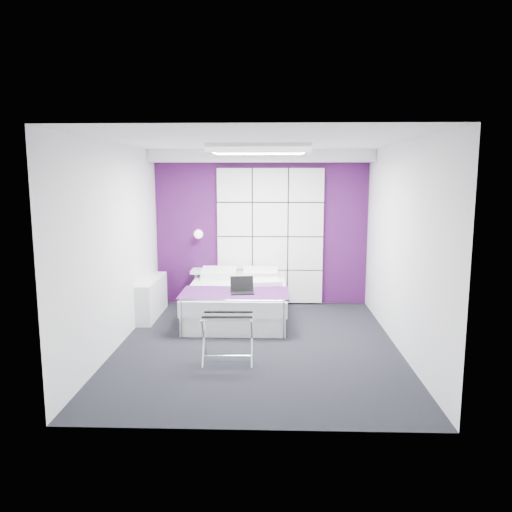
{
  "coord_description": "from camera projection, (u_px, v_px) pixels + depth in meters",
  "views": [
    {
      "loc": [
        0.18,
        -6.24,
        2.19
      ],
      "look_at": [
        -0.03,
        0.35,
        1.12
      ],
      "focal_mm": 35.0,
      "sensor_mm": 36.0,
      "label": 1
    }
  ],
  "objects": [
    {
      "name": "floor",
      "position": [
        257.0,
        345.0,
        6.51
      ],
      "size": [
        4.4,
        4.4,
        0.0
      ],
      "primitive_type": "plane",
      "color": "black",
      "rests_on": "ground"
    },
    {
      "name": "ceiling",
      "position": [
        258.0,
        142.0,
        6.1
      ],
      "size": [
        4.4,
        4.4,
        0.0
      ],
      "primitive_type": "plane",
      "rotation": [
        3.14,
        0.0,
        0.0
      ],
      "color": "white",
      "rests_on": "wall_back"
    },
    {
      "name": "wall_back",
      "position": [
        261.0,
        228.0,
        8.47
      ],
      "size": [
        3.6,
        0.0,
        3.6
      ],
      "primitive_type": "plane",
      "rotation": [
        1.57,
        0.0,
        0.0
      ],
      "color": "white",
      "rests_on": "floor"
    },
    {
      "name": "wall_left",
      "position": [
        117.0,
        246.0,
        6.36
      ],
      "size": [
        0.0,
        4.4,
        4.4
      ],
      "primitive_type": "plane",
      "rotation": [
        1.57,
        0.0,
        1.57
      ],
      "color": "white",
      "rests_on": "floor"
    },
    {
      "name": "wall_right",
      "position": [
        401.0,
        247.0,
        6.25
      ],
      "size": [
        0.0,
        4.4,
        4.4
      ],
      "primitive_type": "plane",
      "rotation": [
        1.57,
        0.0,
        -1.57
      ],
      "color": "white",
      "rests_on": "floor"
    },
    {
      "name": "accent_wall",
      "position": [
        261.0,
        228.0,
        8.46
      ],
      "size": [
        3.58,
        0.02,
        2.58
      ],
      "primitive_type": "cube",
      "color": "#421047",
      "rests_on": "wall_back"
    },
    {
      "name": "soffit",
      "position": [
        261.0,
        156.0,
        8.04
      ],
      "size": [
        3.58,
        0.5,
        0.2
      ],
      "primitive_type": "cube",
      "color": "white",
      "rests_on": "wall_back"
    },
    {
      "name": "headboard",
      "position": [
        270.0,
        236.0,
        8.43
      ],
      "size": [
        1.8,
        0.08,
        2.3
      ],
      "primitive_type": null,
      "color": "silver",
      "rests_on": "wall_back"
    },
    {
      "name": "skylight",
      "position": [
        259.0,
        148.0,
        6.7
      ],
      "size": [
        1.36,
        0.86,
        0.12
      ],
      "primitive_type": null,
      "color": "white",
      "rests_on": "ceiling"
    },
    {
      "name": "wall_lamp",
      "position": [
        199.0,
        234.0,
        8.38
      ],
      "size": [
        0.15,
        0.15,
        0.15
      ],
      "primitive_type": "sphere",
      "color": "white",
      "rests_on": "wall_back"
    },
    {
      "name": "radiator",
      "position": [
        152.0,
        298.0,
        7.8
      ],
      "size": [
        0.22,
        1.2,
        0.6
      ],
      "primitive_type": "cube",
      "color": "white",
      "rests_on": "floor"
    },
    {
      "name": "bed",
      "position": [
        237.0,
        301.0,
        7.67
      ],
      "size": [
        1.55,
        1.87,
        0.66
      ],
      "color": "white",
      "rests_on": "floor"
    },
    {
      "name": "nightstand",
      "position": [
        206.0,
        271.0,
        8.44
      ],
      "size": [
        0.48,
        0.38,
        0.05
      ],
      "primitive_type": "cube",
      "color": "white",
      "rests_on": "wall_back"
    },
    {
      "name": "luggage_rack",
      "position": [
        228.0,
        338.0,
        5.91
      ],
      "size": [
        0.59,
        0.43,
        0.58
      ],
      "rotation": [
        0.0,
        0.0,
        0.03
      ],
      "color": "silver",
      "rests_on": "floor"
    },
    {
      "name": "laptop",
      "position": [
        243.0,
        289.0,
        7.14
      ],
      "size": [
        0.33,
        0.24,
        0.24
      ],
      "rotation": [
        0.0,
        0.0,
        0.14
      ],
      "color": "black",
      "rests_on": "bed"
    }
  ]
}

